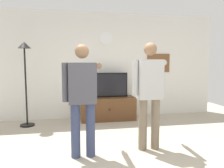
{
  "coord_description": "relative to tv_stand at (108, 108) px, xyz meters",
  "views": [
    {
      "loc": [
        -0.66,
        -2.7,
        1.47
      ],
      "look_at": [
        0.07,
        1.2,
        1.05
      ],
      "focal_mm": 34.93,
      "sensor_mm": 36.0,
      "label": 1
    }
  ],
  "objects": [
    {
      "name": "wall_clock",
      "position": [
        -0.0,
        0.29,
        1.77
      ],
      "size": [
        0.33,
        0.03,
        0.33
      ],
      "primitive_type": "cylinder",
      "rotation": [
        1.57,
        0.0,
        0.0
      ],
      "color": "white"
    },
    {
      "name": "television",
      "position": [
        -0.0,
        0.05,
        0.59
      ],
      "size": [
        1.01,
        0.07,
        0.61
      ],
      "color": "black",
      "rests_on": "tv_stand"
    },
    {
      "name": "tv_stand",
      "position": [
        0.0,
        0.0,
        0.0
      ],
      "size": [
        1.35,
        0.55,
        0.57
      ],
      "color": "brown",
      "rests_on": "ground_plane"
    },
    {
      "name": "person_standing_nearer_couch",
      "position": [
        0.37,
        -1.94,
        0.71
      ],
      "size": [
        0.58,
        0.78,
        1.76
      ],
      "color": "#7A6B56",
      "rests_on": "ground_plane"
    },
    {
      "name": "back_wall",
      "position": [
        -0.22,
        0.35,
        1.07
      ],
      "size": [
        6.4,
        0.1,
        2.7
      ],
      "primitive_type": "cube",
      "color": "silver",
      "rests_on": "ground_plane"
    },
    {
      "name": "floor_lamp",
      "position": [
        -1.89,
        -0.19,
        1.07
      ],
      "size": [
        0.32,
        0.32,
        1.89
      ],
      "color": "black",
      "rests_on": "ground_plane"
    },
    {
      "name": "framed_picture",
      "position": [
        1.44,
        0.3,
        1.13
      ],
      "size": [
        0.63,
        0.04,
        0.5
      ],
      "primitive_type": "cube",
      "color": "brown"
    },
    {
      "name": "person_standing_nearer_lamp",
      "position": [
        -0.73,
        -2.03,
        0.69
      ],
      "size": [
        0.59,
        0.78,
        1.72
      ],
      "color": "#384266",
      "rests_on": "ground_plane"
    }
  ]
}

